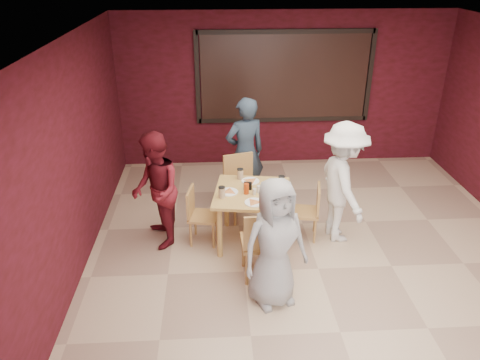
{
  "coord_description": "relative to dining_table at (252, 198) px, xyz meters",
  "views": [
    {
      "loc": [
        -1.3,
        -4.83,
        3.64
      ],
      "look_at": [
        -0.97,
        0.69,
        0.96
      ],
      "focal_mm": 35.0,
      "sensor_mm": 36.0,
      "label": 1
    }
  ],
  "objects": [
    {
      "name": "floor",
      "position": [
        0.8,
        -0.69,
        -0.69
      ],
      "size": [
        7.0,
        7.0,
        0.0
      ],
      "primitive_type": "plane",
      "color": "tan",
      "rests_on": "ground"
    },
    {
      "name": "window_blinds",
      "position": [
        0.8,
        2.76,
        0.96
      ],
      "size": [
        3.0,
        0.02,
        1.5
      ],
      "primitive_type": "cube",
      "color": "black"
    },
    {
      "name": "dining_table",
      "position": [
        0.0,
        0.0,
        0.0
      ],
      "size": [
        1.13,
        1.13,
        0.94
      ],
      "color": "tan",
      "rests_on": "floor"
    },
    {
      "name": "chair_front",
      "position": [
        0.05,
        -0.84,
        -0.14
      ],
      "size": [
        0.48,
        0.48,
        0.96
      ],
      "color": "tan",
      "rests_on": "floor"
    },
    {
      "name": "chair_back",
      "position": [
        -0.1,
        0.76,
        -0.14
      ],
      "size": [
        0.58,
        0.58,
        0.97
      ],
      "color": "tan",
      "rests_on": "floor"
    },
    {
      "name": "chair_left",
      "position": [
        -0.73,
        0.06,
        -0.23
      ],
      "size": [
        0.45,
        0.45,
        0.8
      ],
      "color": "tan",
      "rests_on": "floor"
    },
    {
      "name": "chair_right",
      "position": [
        0.81,
        0.07,
        -0.23
      ],
      "size": [
        0.45,
        0.45,
        0.8
      ],
      "color": "tan",
      "rests_on": "floor"
    },
    {
      "name": "diner_front",
      "position": [
        0.15,
        -1.24,
        0.09
      ],
      "size": [
        0.88,
        0.72,
        1.55
      ],
      "primitive_type": "imported",
      "rotation": [
        0.0,
        0.0,
        0.34
      ],
      "color": "#9C9C9C",
      "rests_on": "floor"
    },
    {
      "name": "diner_back",
      "position": [
        -0.02,
        1.14,
        0.19
      ],
      "size": [
        0.74,
        0.61,
        1.75
      ],
      "primitive_type": "imported",
      "rotation": [
        0.0,
        0.0,
        3.49
      ],
      "color": "#2B3A4C",
      "rests_on": "floor"
    },
    {
      "name": "diner_left",
      "position": [
        -1.28,
        0.06,
        0.12
      ],
      "size": [
        0.78,
        0.91,
        1.61
      ],
      "primitive_type": "imported",
      "rotation": [
        0.0,
        0.0,
        -1.32
      ],
      "color": "maroon",
      "rests_on": "floor"
    },
    {
      "name": "diner_right",
      "position": [
        1.23,
        0.05,
        0.17
      ],
      "size": [
        0.78,
        1.18,
        1.7
      ],
      "primitive_type": "imported",
      "rotation": [
        0.0,
        0.0,
        1.71
      ],
      "color": "white",
      "rests_on": "floor"
    }
  ]
}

